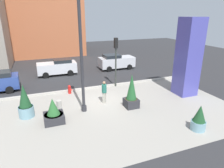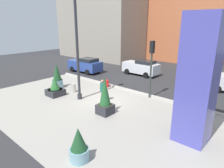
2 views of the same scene
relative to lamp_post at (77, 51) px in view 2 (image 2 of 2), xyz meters
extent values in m
plane|color=#2D2D30|center=(1.67, 4.97, -3.77)|extent=(60.00, 60.00, 0.00)
cube|color=#9E998E|center=(1.67, -1.03, -3.77)|extent=(18.00, 10.00, 0.02)
cube|color=#B7B2A8|center=(1.67, 4.09, -3.69)|extent=(18.00, 0.24, 0.16)
cylinder|color=#2D2D33|center=(0.00, 0.00, -3.57)|extent=(0.36, 0.36, 0.40)
cylinder|color=#2D2D33|center=(0.00, 0.00, -0.07)|extent=(0.20, 0.20, 7.40)
cube|color=#4C4CAD|center=(8.70, 0.08, -0.65)|extent=(1.55, 1.55, 6.24)
cylinder|color=#7AA8B7|center=(-3.74, 0.53, -3.39)|extent=(0.98, 0.98, 0.75)
cylinder|color=#382819|center=(-3.74, 0.53, -3.04)|extent=(0.90, 0.90, 0.04)
cone|color=#1E4C28|center=(-3.74, 0.53, -2.25)|extent=(0.77, 0.77, 1.54)
cube|color=#2D2D33|center=(-2.12, -0.80, -3.50)|extent=(1.24, 1.24, 0.54)
cylinder|color=#382819|center=(-2.12, -0.80, -3.25)|extent=(1.18, 1.18, 0.04)
cone|color=#2D6B33|center=(-2.12, -0.80, -2.70)|extent=(0.80, 0.80, 1.07)
cube|color=#2D2D33|center=(3.35, -0.64, -3.44)|extent=(0.94, 0.94, 0.65)
cylinder|color=#382819|center=(3.35, -0.64, -3.14)|extent=(0.90, 0.90, 0.04)
cone|color=#235B2D|center=(3.35, -0.64, -2.19)|extent=(0.74, 0.74, 1.86)
cylinder|color=#7AA8B7|center=(5.68, -4.78, -3.49)|extent=(0.86, 0.86, 0.57)
cylinder|color=#382819|center=(5.68, -4.78, -3.22)|extent=(0.79, 0.79, 0.04)
cone|color=#1E4C28|center=(5.68, -4.78, -2.70)|extent=(0.73, 0.73, 1.01)
cylinder|color=red|center=(-0.38, 3.63, -3.49)|extent=(0.26, 0.26, 0.55)
sphere|color=red|center=(-0.38, 3.63, -3.14)|extent=(0.24, 0.24, 0.24)
cylinder|color=red|center=(-0.21, 3.63, -3.47)|extent=(0.12, 0.10, 0.10)
cylinder|color=#B2ADA3|center=(-1.61, 0.70, -3.39)|extent=(0.36, 0.36, 0.75)
cylinder|color=#333833|center=(3.97, 3.89, -1.98)|extent=(0.14, 0.14, 3.58)
cube|color=black|center=(3.97, 3.89, 0.26)|extent=(0.28, 0.32, 0.90)
sphere|color=green|center=(3.97, 4.06, -0.01)|extent=(0.18, 0.18, 0.18)
cube|color=silver|center=(6.43, 9.68, -2.92)|extent=(4.24, 1.84, 1.16)
cube|color=#1E2328|center=(5.79, 9.68, -2.16)|extent=(1.91, 1.61, 0.36)
cylinder|color=black|center=(7.74, 10.60, -3.45)|extent=(0.64, 0.22, 0.64)
cylinder|color=black|center=(7.75, 8.77, -3.45)|extent=(0.64, 0.22, 0.64)
cylinder|color=black|center=(5.11, 10.59, -3.45)|extent=(0.64, 0.22, 0.64)
cylinder|color=black|center=(5.12, 8.76, -3.45)|extent=(0.64, 0.22, 0.64)
cube|color=#2D4793|center=(-6.52, 6.32, -2.95)|extent=(4.35, 2.00, 1.10)
cube|color=#1E2328|center=(-5.88, 6.35, -2.21)|extent=(1.99, 1.68, 0.38)
cylinder|color=black|center=(-7.81, 5.36, -3.45)|extent=(0.65, 0.25, 0.64)
cylinder|color=black|center=(-7.89, 7.17, -3.45)|extent=(0.65, 0.25, 0.64)
cylinder|color=black|center=(-5.16, 5.48, -3.45)|extent=(0.65, 0.25, 0.64)
cylinder|color=black|center=(-5.24, 7.29, -3.45)|extent=(0.65, 0.25, 0.64)
cube|color=silver|center=(-0.69, 9.66, -2.95)|extent=(4.18, 1.76, 1.10)
cube|color=#1E2328|center=(-0.07, 9.65, -2.22)|extent=(1.89, 1.53, 0.35)
cylinder|color=black|center=(-1.99, 8.81, -3.45)|extent=(0.64, 0.23, 0.64)
cylinder|color=black|center=(-1.97, 10.53, -3.45)|extent=(0.64, 0.23, 0.64)
cylinder|color=black|center=(0.59, 8.79, -3.45)|extent=(0.64, 0.23, 0.64)
cylinder|color=black|center=(0.61, 10.51, -3.45)|extent=(0.64, 0.23, 0.64)
cube|color=#B2AD9E|center=(1.77, 0.76, -3.34)|extent=(0.34, 0.34, 0.86)
cylinder|color=#236656|center=(1.77, 0.76, -2.59)|extent=(0.51, 0.51, 0.64)
sphere|color=#8C664C|center=(1.77, 0.76, -2.15)|extent=(0.23, 0.23, 0.23)
camera|label=1|loc=(-2.73, -12.57, 2.74)|focal=32.25mm
camera|label=2|loc=(11.57, -9.36, 1.97)|focal=31.92mm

